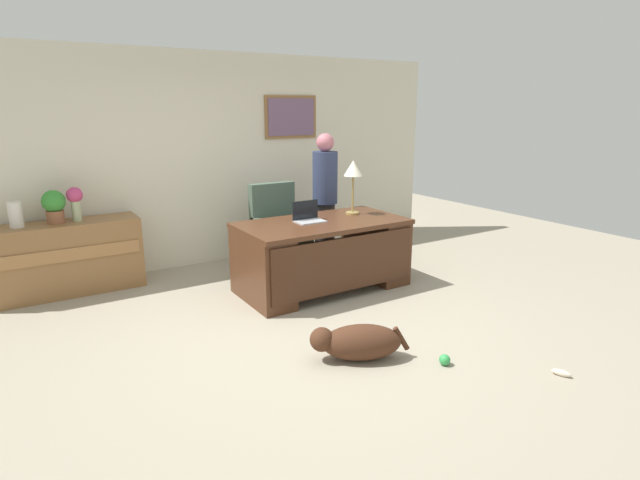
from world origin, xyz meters
The scene contains 14 objects.
ground_plane centered at (0.00, 0.00, 0.00)m, with size 12.00×12.00×0.00m, color #9E937F.
back_wall centered at (0.01, 2.60, 1.35)m, with size 7.00×0.16×2.70m.
desk centered at (0.64, 0.83, 0.43)m, with size 1.87×0.98×0.79m.
credenza centered at (-1.85, 2.25, 0.40)m, with size 1.58×0.50×0.80m.
armchair centered at (0.56, 1.77, 0.49)m, with size 0.60×0.59×1.09m.
person_standing centered at (1.18, 1.65, 0.88)m, with size 0.32×0.32×1.70m.
dog_lying centered at (-0.03, -0.73, 0.15)m, with size 0.76×0.56×0.30m.
laptop centered at (0.50, 0.94, 0.84)m, with size 0.32×0.22×0.23m.
desk_lamp centered at (1.15, 1.00, 1.29)m, with size 0.22×0.22×0.63m.
vase_with_flowers centered at (-1.68, 2.25, 1.04)m, with size 0.17×0.17×0.38m.
vase_empty centered at (-2.25, 2.25, 0.94)m, with size 0.14×0.14×0.27m, color silver.
potted_plant centered at (-1.89, 2.25, 1.00)m, with size 0.24×0.24×0.36m.
dog_toy_ball centered at (0.51, -1.19, 0.05)m, with size 0.09×0.09×0.09m, color green.
dog_toy_bone centered at (1.16, -1.79, 0.03)m, with size 0.15×0.05×0.05m, color beige.
Camera 1 is at (-2.31, -3.80, 2.03)m, focal length 28.51 mm.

